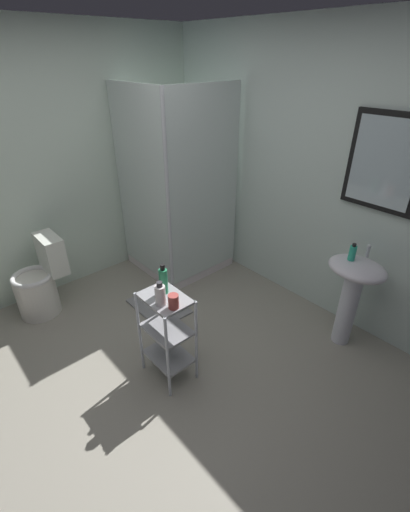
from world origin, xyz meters
TOP-DOWN VIEW (x-y plane):
  - ground_plane at (0.00, 0.00)m, footprint 4.20×4.20m
  - wall_back at (0.01, 1.85)m, footprint 4.20×0.14m
  - wall_left at (-1.85, 0.00)m, footprint 0.10×4.20m
  - shower_stall at (-1.23, 1.19)m, footprint 0.92×0.92m
  - pedestal_sink at (0.68, 1.52)m, footprint 0.46×0.37m
  - sink_faucet at (0.68, 1.64)m, footprint 0.03×0.03m
  - toilet at (-1.48, -0.27)m, footprint 0.37×0.49m
  - storage_cart at (-0.03, 0.17)m, footprint 0.38×0.28m
  - hand_soap_bottle at (0.62, 1.49)m, footprint 0.05×0.05m
  - body_wash_bottle_green at (-0.08, 0.20)m, footprint 0.06×0.06m
  - lotion_bottle_white at (0.02, 0.10)m, footprint 0.07×0.07m
  - rinse_cup at (0.10, 0.14)m, footprint 0.07×0.07m
  - bath_mat at (-0.78, 0.58)m, footprint 0.60×0.40m

SIDE VIEW (x-z plane):
  - ground_plane at x=0.00m, z-range -0.02..0.00m
  - bath_mat at x=-0.78m, z-range 0.00..0.02m
  - toilet at x=-1.48m, z-range -0.07..0.69m
  - storage_cart at x=-0.03m, z-range 0.07..0.81m
  - shower_stall at x=-1.23m, z-range -0.54..1.46m
  - pedestal_sink at x=0.68m, z-range 0.17..0.98m
  - rinse_cup at x=0.10m, z-range 0.74..0.84m
  - lotion_bottle_white at x=0.02m, z-range 0.73..0.91m
  - body_wash_bottle_green at x=-0.08m, z-range 0.73..0.96m
  - sink_faucet at x=0.68m, z-range 0.81..0.91m
  - hand_soap_bottle at x=0.62m, z-range 0.80..0.95m
  - wall_left at x=-1.85m, z-range 0.00..2.50m
  - wall_back at x=0.01m, z-range 0.00..2.50m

